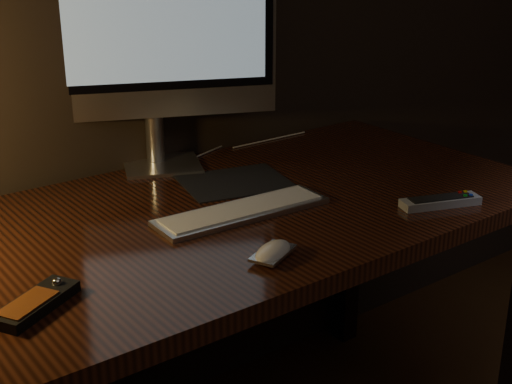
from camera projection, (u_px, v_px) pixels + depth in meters
desk at (193, 256)px, 1.63m from camera, size 1.60×0.75×0.75m
monitor at (157, 23)px, 1.69m from camera, size 0.55×0.26×0.61m
keyboard at (242, 211)px, 1.53m from camera, size 0.40×0.13×0.01m
mousepad at (235, 182)px, 1.71m from camera, size 0.29×0.25×0.00m
mouse at (273, 254)px, 1.32m from camera, size 0.11×0.09×0.02m
media_remote at (36, 303)px, 1.15m from camera, size 0.17×0.13×0.03m
tv_remote at (440, 201)px, 1.57m from camera, size 0.19×0.11×0.02m
cable at (234, 150)px, 1.95m from camera, size 0.53×0.08×0.00m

